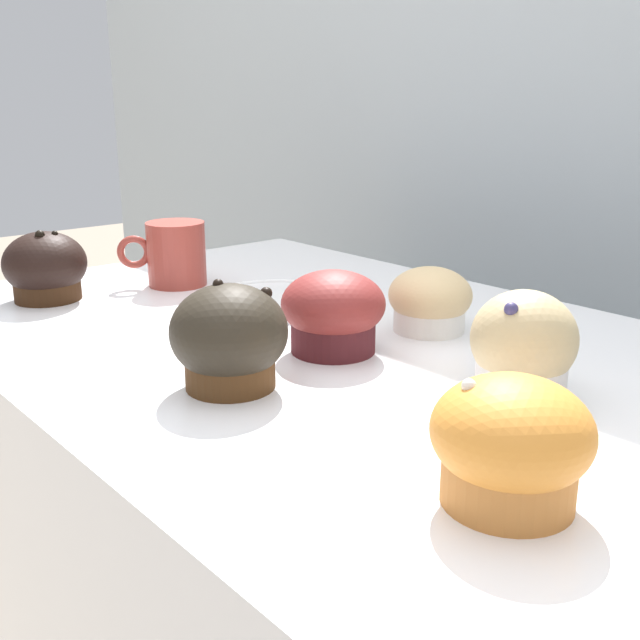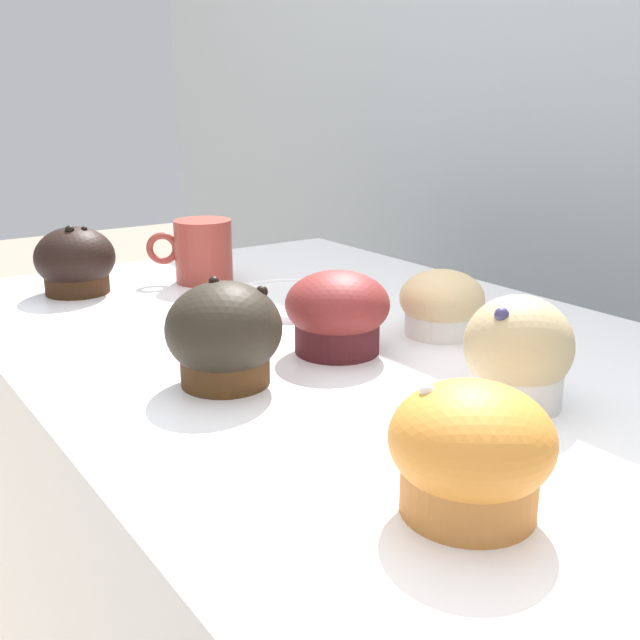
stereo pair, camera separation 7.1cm
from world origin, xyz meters
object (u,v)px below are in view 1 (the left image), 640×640
(muffin_front_center, at_px, (430,301))
(serving_plate, at_px, (275,300))
(muffin_back_left, at_px, (333,312))
(muffin_front_right, at_px, (229,339))
(muffin_back_center, at_px, (523,348))
(muffin_front_left, at_px, (511,443))
(muffin_back_right, at_px, (45,268))
(coffee_cup, at_px, (176,252))

(muffin_front_center, distance_m, serving_plate, 0.21)
(muffin_back_left, height_order, serving_plate, muffin_back_left)
(muffin_front_right, bearing_deg, muffin_back_center, 44.28)
(muffin_front_left, relative_size, muffin_back_center, 1.09)
(muffin_back_center, height_order, serving_plate, muffin_back_center)
(muffin_front_center, height_order, serving_plate, muffin_front_center)
(muffin_front_right, xyz_separation_m, serving_plate, (-0.19, 0.20, -0.04))
(muffin_front_left, height_order, serving_plate, muffin_front_left)
(muffin_back_right, relative_size, muffin_back_center, 1.09)
(muffin_back_right, bearing_deg, coffee_cup, 76.97)
(muffin_back_center, relative_size, coffee_cup, 0.85)
(muffin_front_left, bearing_deg, muffin_front_right, -175.69)
(muffin_front_left, bearing_deg, coffee_cup, 167.93)
(muffin_back_right, relative_size, muffin_front_left, 1.01)
(muffin_back_left, distance_m, serving_plate, 0.20)
(muffin_back_right, height_order, muffin_front_left, muffin_back_right)
(muffin_back_right, distance_m, muffin_back_center, 0.61)
(muffin_back_right, distance_m, serving_plate, 0.29)
(muffin_front_left, distance_m, muffin_front_right, 0.28)
(coffee_cup, bearing_deg, muffin_back_left, -3.96)
(muffin_front_center, height_order, muffin_front_right, muffin_front_right)
(muffin_front_center, distance_m, muffin_front_right, 0.26)
(muffin_front_center, relative_size, muffin_back_left, 0.87)
(muffin_back_center, bearing_deg, muffin_front_center, 154.58)
(muffin_front_center, distance_m, muffin_front_left, 0.37)
(muffin_front_left, xyz_separation_m, muffin_front_right, (-0.28, -0.02, 0.00))
(muffin_front_center, xyz_separation_m, muffin_back_left, (-0.02, -0.13, 0.01))
(muffin_back_left, xyz_separation_m, coffee_cup, (-0.35, 0.02, 0.00))
(muffin_front_left, relative_size, muffin_front_right, 0.98)
(muffin_front_right, xyz_separation_m, coffee_cup, (-0.36, 0.16, 0.00))
(muffin_front_right, bearing_deg, serving_plate, 134.39)
(muffin_front_center, distance_m, coffee_cup, 0.38)
(coffee_cup, bearing_deg, muffin_back_center, 1.99)
(muffin_back_right, relative_size, coffee_cup, 0.93)
(coffee_cup, distance_m, serving_plate, 0.18)
(muffin_back_center, bearing_deg, muffin_front_left, -57.69)
(serving_plate, bearing_deg, muffin_front_center, 17.27)
(muffin_front_right, bearing_deg, muffin_front_center, 89.06)
(muffin_front_left, distance_m, coffee_cup, 0.66)
(muffin_back_right, xyz_separation_m, muffin_front_right, (0.40, 0.01, 0.00))
(muffin_back_left, distance_m, muffin_front_left, 0.31)
(muffin_front_center, height_order, muffin_front_left, muffin_front_left)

